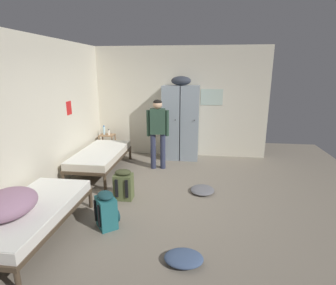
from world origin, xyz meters
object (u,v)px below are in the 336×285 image
bedding_heap (8,204)px  lotion_bottle (109,132)px  bed_left_front (32,213)px  person_traveler (158,128)px  backpack_olive (124,185)px  locker_bank (181,121)px  clothes_pile_grey (202,190)px  clothes_pile_denim (184,258)px  water_bottle (104,130)px  shelf_unit (107,143)px  backpack_teal (107,210)px  bed_left_rear (101,155)px

bedding_heap → lotion_bottle: bearing=91.1°
bed_left_front → lotion_bottle: lotion_bottle is taller
person_traveler → backpack_olive: bearing=-102.5°
locker_bank → backpack_olive: (-0.80, -2.41, -0.71)m
person_traveler → clothes_pile_grey: (1.03, -1.15, -0.92)m
locker_bank → bed_left_front: size_ratio=1.09×
locker_bank → bedding_heap: locker_bank is taller
bed_left_front → clothes_pile_grey: bed_left_front is taller
person_traveler → clothes_pile_denim: bearing=-75.2°
lotion_bottle → bedding_heap: bearing=-88.9°
water_bottle → backpack_olive: bearing=-63.1°
shelf_unit → backpack_olive: size_ratio=1.04×
bedding_heap → lotion_bottle: 3.90m
bedding_heap → lotion_bottle: (-0.08, 3.90, -0.01)m
water_bottle → backpack_teal: bearing=-69.6°
person_traveler → clothes_pile_grey: bearing=-48.1°
person_traveler → backpack_olive: person_traveler is taller
lotion_bottle → backpack_teal: lotion_bottle is taller
bedding_heap → clothes_pile_grey: size_ratio=1.57×
bedding_heap → clothes_pile_denim: bedding_heap is taller
locker_bank → bed_left_rear: 2.14m
person_traveler → backpack_olive: size_ratio=2.89×
bed_left_rear → clothes_pile_grey: size_ratio=3.90×
person_traveler → lotion_bottle: (-1.41, 0.74, -0.32)m
shelf_unit → bed_left_front: shelf_unit is taller
clothes_pile_denim → backpack_teal: bearing=151.6°
water_bottle → clothes_pile_grey: bearing=-36.9°
clothes_pile_grey → locker_bank: bearing=106.6°
shelf_unit → water_bottle: bearing=166.0°
bed_left_front → clothes_pile_denim: bearing=-6.2°
person_traveler → lotion_bottle: 1.63m
lotion_bottle → bed_left_front: bearing=-87.2°
clothes_pile_grey → bed_left_rear: bearing=161.0°
bed_left_front → bedding_heap: (-0.10, -0.27, 0.27)m
backpack_olive → clothes_pile_denim: bearing=-52.4°
locker_bank → backpack_teal: bearing=-103.4°
locker_bank → bed_left_rear: (-1.68, -1.18, -0.59)m
locker_bank → shelf_unit: (-1.93, -0.03, -0.62)m
person_traveler → clothes_pile_denim: person_traveler is taller
backpack_teal → water_bottle: bearing=110.4°
water_bottle → bed_left_rear: bearing=-74.2°
shelf_unit → water_bottle: (-0.08, 0.02, 0.33)m
locker_bank → backpack_teal: (-0.79, -3.31, -0.71)m
shelf_unit → bed_left_rear: (0.25, -1.15, 0.04)m
backpack_olive → backpack_teal: 0.90m
clothes_pile_grey → clothes_pile_denim: (-0.21, -1.97, 0.01)m
bedding_heap → person_traveler: 3.45m
shelf_unit → bed_left_front: size_ratio=0.30×
bed_left_rear → person_traveler: person_traveler is taller
bedding_heap → bed_left_front: bearing=68.7°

